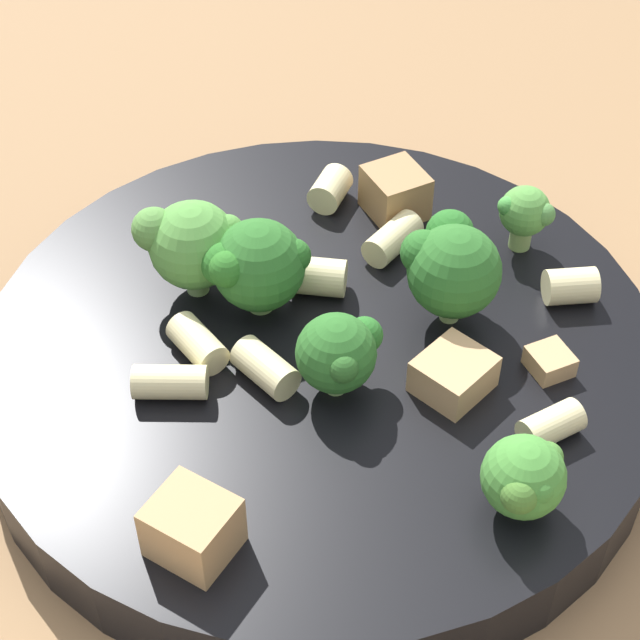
% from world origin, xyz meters
% --- Properties ---
extents(ground_plane, '(2.00, 2.00, 0.00)m').
position_xyz_m(ground_plane, '(0.00, 0.00, 0.00)').
color(ground_plane, '#936D47').
extents(pasta_bowl, '(0.29, 0.29, 0.03)m').
position_xyz_m(pasta_bowl, '(0.00, 0.00, 0.02)').
color(pasta_bowl, black).
rests_on(pasta_bowl, ground_plane).
extents(broccoli_floret_0, '(0.02, 0.02, 0.03)m').
position_xyz_m(broccoli_floret_0, '(-0.04, 0.10, 0.05)').
color(broccoli_floret_0, '#93B766').
rests_on(broccoli_floret_0, pasta_bowl).
extents(broccoli_floret_1, '(0.05, 0.04, 0.05)m').
position_xyz_m(broccoli_floret_1, '(-0.00, 0.06, 0.06)').
color(broccoli_floret_1, '#9EC175').
rests_on(broccoli_floret_1, pasta_bowl).
extents(broccoli_floret_2, '(0.03, 0.03, 0.04)m').
position_xyz_m(broccoli_floret_2, '(0.03, 0.00, 0.05)').
color(broccoli_floret_2, '#84AD60').
rests_on(broccoli_floret_2, pasta_bowl).
extents(broccoli_floret_3, '(0.03, 0.03, 0.03)m').
position_xyz_m(broccoli_floret_3, '(0.10, 0.05, 0.05)').
color(broccoli_floret_3, '#93B766').
rests_on(broccoli_floret_3, pasta_bowl).
extents(broccoli_floret_4, '(0.04, 0.05, 0.05)m').
position_xyz_m(broccoli_floret_4, '(-0.04, -0.05, 0.06)').
color(broccoli_floret_4, '#84AD60').
rests_on(broccoli_floret_4, pasta_bowl).
extents(broccoli_floret_5, '(0.04, 0.05, 0.04)m').
position_xyz_m(broccoli_floret_5, '(-0.02, -0.02, 0.05)').
color(broccoli_floret_5, '#84AD60').
rests_on(broccoli_floret_5, pasta_bowl).
extents(rigatoni_0, '(0.03, 0.03, 0.01)m').
position_xyz_m(rigatoni_0, '(0.02, -0.03, 0.04)').
color(rigatoni_0, beige).
rests_on(rigatoni_0, pasta_bowl).
extents(rigatoni_1, '(0.02, 0.03, 0.01)m').
position_xyz_m(rigatoni_1, '(0.02, -0.06, 0.04)').
color(rigatoni_1, beige).
rests_on(rigatoni_1, pasta_bowl).
extents(rigatoni_2, '(0.03, 0.02, 0.01)m').
position_xyz_m(rigatoni_2, '(-0.00, -0.05, 0.04)').
color(rigatoni_2, beige).
rests_on(rigatoni_2, pasta_bowl).
extents(rigatoni_3, '(0.02, 0.02, 0.02)m').
position_xyz_m(rigatoni_3, '(0.00, 0.11, 0.04)').
color(rigatoni_3, beige).
rests_on(rigatoni_3, pasta_bowl).
extents(rigatoni_4, '(0.02, 0.03, 0.01)m').
position_xyz_m(rigatoni_4, '(0.07, 0.07, 0.04)').
color(rigatoni_4, beige).
rests_on(rigatoni_4, pasta_bowl).
extents(rigatoni_5, '(0.03, 0.03, 0.01)m').
position_xyz_m(rigatoni_5, '(-0.05, 0.04, 0.04)').
color(rigatoni_5, beige).
rests_on(rigatoni_5, pasta_bowl).
extents(rigatoni_6, '(0.02, 0.03, 0.02)m').
position_xyz_m(rigatoni_6, '(-0.03, 0.01, 0.04)').
color(rigatoni_6, beige).
rests_on(rigatoni_6, pasta_bowl).
extents(rigatoni_7, '(0.03, 0.02, 0.02)m').
position_xyz_m(rigatoni_7, '(-0.09, 0.02, 0.04)').
color(rigatoni_7, beige).
rests_on(rigatoni_7, pasta_bowl).
extents(chicken_chunk_0, '(0.04, 0.04, 0.02)m').
position_xyz_m(chicken_chunk_0, '(0.04, 0.05, 0.04)').
color(chicken_chunk_0, tan).
rests_on(chicken_chunk_0, pasta_bowl).
extents(chicken_chunk_1, '(0.03, 0.03, 0.02)m').
position_xyz_m(chicken_chunk_1, '(-0.08, 0.05, 0.04)').
color(chicken_chunk_1, '#A87A4C').
rests_on(chicken_chunk_1, pasta_bowl).
extents(chicken_chunk_2, '(0.02, 0.02, 0.01)m').
position_xyz_m(chicken_chunk_2, '(0.04, 0.09, 0.03)').
color(chicken_chunk_2, tan).
rests_on(chicken_chunk_2, pasta_bowl).
extents(chicken_chunk_3, '(0.04, 0.04, 0.02)m').
position_xyz_m(chicken_chunk_3, '(0.09, -0.06, 0.04)').
color(chicken_chunk_3, tan).
rests_on(chicken_chunk_3, pasta_bowl).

